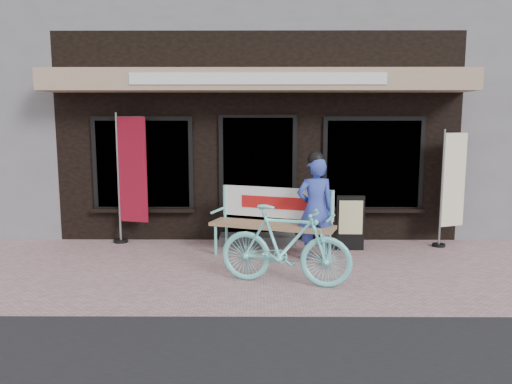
{
  "coord_description": "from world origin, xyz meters",
  "views": [
    {
      "loc": [
        0.01,
        -6.66,
        2.13
      ],
      "look_at": [
        -0.02,
        0.7,
        1.05
      ],
      "focal_mm": 35.0,
      "sensor_mm": 36.0,
      "label": 1
    }
  ],
  "objects_px": {
    "bench": "(274,216)",
    "person": "(315,207)",
    "menu_stand": "(350,222)",
    "nobori_red": "(130,177)",
    "nobori_cream": "(451,186)",
    "bicycle": "(285,245)"
  },
  "relations": [
    {
      "from": "menu_stand",
      "to": "person",
      "type": "bearing_deg",
      "value": -139.39
    },
    {
      "from": "bicycle",
      "to": "menu_stand",
      "type": "relative_size",
      "value": 1.92
    },
    {
      "from": "person",
      "to": "nobori_red",
      "type": "height_order",
      "value": "nobori_red"
    },
    {
      "from": "bench",
      "to": "nobori_cream",
      "type": "bearing_deg",
      "value": 30.58
    },
    {
      "from": "bicycle",
      "to": "nobori_cream",
      "type": "xyz_separation_m",
      "value": [
        2.88,
        2.02,
        0.5
      ]
    },
    {
      "from": "bench",
      "to": "nobori_cream",
      "type": "xyz_separation_m",
      "value": [
        2.98,
        0.58,
        0.4
      ]
    },
    {
      "from": "bench",
      "to": "bicycle",
      "type": "xyz_separation_m",
      "value": [
        0.1,
        -1.44,
        -0.1
      ]
    },
    {
      "from": "person",
      "to": "bench",
      "type": "bearing_deg",
      "value": 150.18
    },
    {
      "from": "bicycle",
      "to": "nobori_cream",
      "type": "relative_size",
      "value": 0.88
    },
    {
      "from": "person",
      "to": "nobori_red",
      "type": "relative_size",
      "value": 0.74
    },
    {
      "from": "bench",
      "to": "person",
      "type": "distance_m",
      "value": 0.69
    },
    {
      "from": "bicycle",
      "to": "nobori_red",
      "type": "height_order",
      "value": "nobori_red"
    },
    {
      "from": "nobori_cream",
      "to": "person",
      "type": "bearing_deg",
      "value": 178.83
    },
    {
      "from": "bicycle",
      "to": "menu_stand",
      "type": "bearing_deg",
      "value": -18.05
    },
    {
      "from": "bench",
      "to": "nobori_red",
      "type": "distance_m",
      "value": 2.58
    },
    {
      "from": "bench",
      "to": "bicycle",
      "type": "height_order",
      "value": "bench"
    },
    {
      "from": "nobori_red",
      "to": "menu_stand",
      "type": "relative_size",
      "value": 2.49
    },
    {
      "from": "bench",
      "to": "person",
      "type": "xyz_separation_m",
      "value": [
        0.62,
        -0.25,
        0.19
      ]
    },
    {
      "from": "bench",
      "to": "nobori_cream",
      "type": "relative_size",
      "value": 1.02
    },
    {
      "from": "bench",
      "to": "menu_stand",
      "type": "xyz_separation_m",
      "value": [
        1.25,
        0.28,
        -0.16
      ]
    },
    {
      "from": "bicycle",
      "to": "person",
      "type": "bearing_deg",
      "value": -7.57
    },
    {
      "from": "nobori_red",
      "to": "nobori_cream",
      "type": "height_order",
      "value": "nobori_red"
    }
  ]
}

